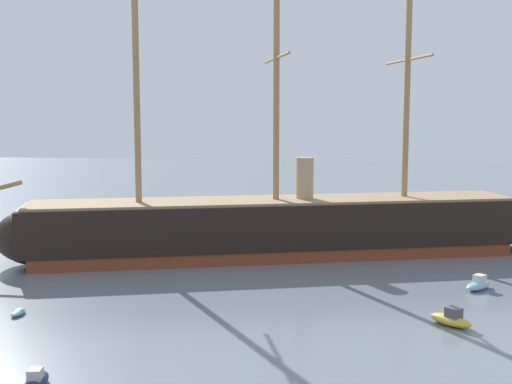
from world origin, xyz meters
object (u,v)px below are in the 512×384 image
Objects in this scene: motorboat_mid_right at (451,319)px; sailboat_distant_centre at (291,229)px; tall_ship at (276,226)px; dinghy_mid_left at (18,312)px; motorboat_alongside_stern at (478,285)px; motorboat_foreground_left at (36,380)px.

sailboat_distant_centre is (-14.88, 37.89, -0.10)m from motorboat_mid_right.
tall_ship is 31.20× the size of dinghy_mid_left.
motorboat_alongside_stern is at bearing 68.45° from motorboat_mid_right.
motorboat_foreground_left is 0.91× the size of motorboat_alongside_stern.
tall_ship reaches higher than dinghy_mid_left.
dinghy_mid_left is 40.33m from motorboat_alongside_stern.
motorboat_alongside_stern reaches higher than dinghy_mid_left.
motorboat_alongside_stern is (19.78, -11.65, -2.98)m from tall_ship.
dinghy_mid_left is at bearing -162.21° from motorboat_alongside_stern.
motorboat_foreground_left is at bearing -106.31° from tall_ship.
motorboat_mid_right is 1.05× the size of motorboat_alongside_stern.
motorboat_foreground_left is 39.79m from motorboat_alongside_stern.
dinghy_mid_left is at bearing -127.84° from tall_ship.
dinghy_mid_left is at bearing -177.39° from motorboat_mid_right.
motorboat_foreground_left is 0.62× the size of sailboat_distant_centre.
motorboat_foreground_left is at bearing -102.34° from sailboat_distant_centre.
sailboat_distant_centre is at bearing 125.21° from motorboat_alongside_stern.
sailboat_distant_centre is at bearing 63.97° from dinghy_mid_left.
motorboat_mid_right reaches higher than motorboat_alongside_stern.
tall_ship is at bearing 124.70° from motorboat_mid_right.
dinghy_mid_left is 0.62× the size of motorboat_alongside_stern.
motorboat_foreground_left reaches higher than dinghy_mid_left.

